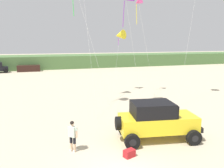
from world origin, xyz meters
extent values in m
cube|color=#4C703D|center=(5.93, 44.78, 1.35)|extent=(90.00, 9.00, 2.71)
cube|color=yellow|center=(3.17, 2.82, 1.01)|extent=(4.64, 2.52, 0.90)
cube|color=yellow|center=(4.80, 2.56, 1.38)|extent=(1.36, 1.85, 0.12)
cube|color=black|center=(2.83, 2.88, 1.86)|extent=(2.55, 2.11, 0.80)
cube|color=black|center=(4.01, 2.69, 1.82)|extent=(0.37, 1.67, 0.72)
cube|color=black|center=(5.42, 2.46, 0.74)|extent=(0.49, 1.81, 0.28)
cylinder|color=black|center=(0.88, 3.20, 1.11)|extent=(0.42, 0.81, 0.77)
cylinder|color=black|center=(5.06, 3.56, 0.42)|extent=(0.88, 0.43, 0.84)
cylinder|color=black|center=(5.06, 3.56, 0.42)|extent=(0.42, 0.38, 0.38)
cylinder|color=black|center=(4.73, 1.53, 0.42)|extent=(0.88, 0.43, 0.84)
cylinder|color=black|center=(4.73, 1.53, 0.42)|extent=(0.42, 0.38, 0.38)
cylinder|color=black|center=(1.61, 4.12, 0.42)|extent=(0.88, 0.43, 0.84)
cylinder|color=black|center=(1.61, 4.12, 0.42)|extent=(0.42, 0.38, 0.38)
cylinder|color=black|center=(1.28, 2.09, 0.42)|extent=(0.88, 0.43, 0.84)
cylinder|color=black|center=(1.28, 2.09, 0.42)|extent=(0.42, 0.38, 0.38)
cylinder|color=#DBB28E|center=(-1.84, 2.88, 0.25)|extent=(0.14, 0.14, 0.49)
cylinder|color=black|center=(-1.84, 2.88, 0.64)|extent=(0.15, 0.15, 0.36)
cube|color=silver|center=(-1.81, 2.91, 0.05)|extent=(0.26, 0.26, 0.10)
cylinder|color=#DBB28E|center=(-1.69, 2.72, 0.25)|extent=(0.14, 0.14, 0.49)
cylinder|color=black|center=(-1.69, 2.72, 0.64)|extent=(0.15, 0.15, 0.36)
cube|color=silver|center=(-1.66, 2.75, 0.05)|extent=(0.26, 0.26, 0.10)
cube|color=silver|center=(-1.77, 2.80, 1.09)|extent=(0.46, 0.47, 0.54)
cylinder|color=#DBB28E|center=(-1.94, 2.98, 1.08)|extent=(0.09, 0.09, 0.56)
cylinder|color=silver|center=(-1.94, 2.98, 1.27)|extent=(0.11, 0.11, 0.16)
cylinder|color=#DBB28E|center=(-1.59, 2.61, 1.08)|extent=(0.09, 0.09, 0.56)
cylinder|color=silver|center=(-1.59, 2.61, 1.27)|extent=(0.11, 0.11, 0.16)
cylinder|color=#DBB28E|center=(-1.77, 2.80, 1.40)|extent=(0.10, 0.10, 0.08)
sphere|color=#DBB28E|center=(-1.77, 2.80, 1.54)|extent=(0.21, 0.21, 0.21)
sphere|color=black|center=(-1.78, 2.79, 1.56)|extent=(0.21, 0.21, 0.21)
cube|color=#B21E23|center=(0.81, 1.33, 0.19)|extent=(0.65, 0.53, 0.38)
cylinder|color=black|center=(-9.31, 39.81, 0.38)|extent=(0.80, 0.42, 0.76)
cylinder|color=black|center=(-8.84, 37.77, 0.38)|extent=(0.80, 0.42, 0.76)
cube|color=black|center=(-4.90, 38.99, 0.60)|extent=(4.21, 1.74, 1.20)
cylinder|color=green|center=(-0.42, 10.16, 8.66)|extent=(0.05, 0.50, 2.14)
cylinder|color=silver|center=(0.74, 8.33, 5.04)|extent=(2.02, 3.67, 9.99)
cone|color=#E04C93|center=(6.78, 14.04, 9.64)|extent=(1.05, 1.12, 1.14)
cylinder|color=yellow|center=(6.63, 14.04, 8.42)|extent=(0.05, 0.27, 2.05)
cylinder|color=silver|center=(7.36, 13.02, 4.85)|extent=(1.17, 2.06, 9.59)
cone|color=yellow|center=(5.55, 16.08, 6.37)|extent=(1.62, 1.71, 1.45)
cylinder|color=purple|center=(5.40, 16.08, 5.65)|extent=(0.05, 0.05, 0.80)
cylinder|color=silver|center=(4.52, 14.25, 3.21)|extent=(2.08, 3.68, 6.33)
cylinder|color=purple|center=(3.57, 9.65, 7.84)|extent=(0.05, 0.36, 2.05)
cylinder|color=silver|center=(4.22, 8.92, 4.62)|extent=(1.02, 1.47, 9.15)
cylinder|color=silver|center=(0.77, 10.15, 5.48)|extent=(0.07, 5.22, 10.87)
cylinder|color=silver|center=(9.86, 9.64, 5.85)|extent=(2.83, 1.93, 11.61)
camera|label=1|loc=(-3.31, -8.65, 5.64)|focal=37.39mm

